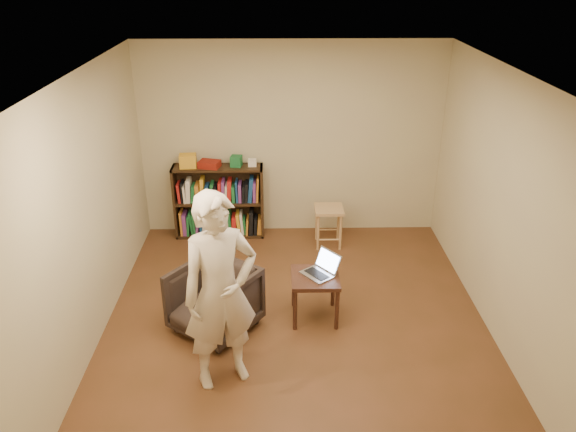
{
  "coord_description": "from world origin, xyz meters",
  "views": [
    {
      "loc": [
        -0.18,
        -4.9,
        3.55
      ],
      "look_at": [
        -0.08,
        0.35,
        1.09
      ],
      "focal_mm": 35.0,
      "sensor_mm": 36.0,
      "label": 1
    }
  ],
  "objects_px": {
    "armchair": "(214,300)",
    "side_table": "(315,283)",
    "bookshelf": "(219,205)",
    "stool": "(329,215)",
    "laptop": "(321,269)",
    "person": "(220,292)"
  },
  "relations": [
    {
      "from": "armchair",
      "to": "side_table",
      "type": "bearing_deg",
      "value": 46.65
    },
    {
      "from": "bookshelf",
      "to": "stool",
      "type": "relative_size",
      "value": 2.23
    },
    {
      "from": "armchair",
      "to": "bookshelf",
      "type": "bearing_deg",
      "value": 130.11
    },
    {
      "from": "armchair",
      "to": "laptop",
      "type": "height_order",
      "value": "laptop"
    },
    {
      "from": "bookshelf",
      "to": "stool",
      "type": "bearing_deg",
      "value": -13.08
    },
    {
      "from": "laptop",
      "to": "stool",
      "type": "bearing_deg",
      "value": 133.9
    },
    {
      "from": "bookshelf",
      "to": "stool",
      "type": "height_order",
      "value": "bookshelf"
    },
    {
      "from": "bookshelf",
      "to": "side_table",
      "type": "relative_size",
      "value": 2.36
    },
    {
      "from": "person",
      "to": "laptop",
      "type": "bearing_deg",
      "value": 21.66
    },
    {
      "from": "stool",
      "to": "side_table",
      "type": "xyz_separation_m",
      "value": [
        -0.28,
        -1.65,
        -0.01
      ]
    },
    {
      "from": "stool",
      "to": "armchair",
      "type": "height_order",
      "value": "armchair"
    },
    {
      "from": "armchair",
      "to": "laptop",
      "type": "relative_size",
      "value": 1.7
    },
    {
      "from": "bookshelf",
      "to": "person",
      "type": "height_order",
      "value": "person"
    },
    {
      "from": "bookshelf",
      "to": "laptop",
      "type": "relative_size",
      "value": 2.68
    },
    {
      "from": "stool",
      "to": "person",
      "type": "bearing_deg",
      "value": -114.27
    },
    {
      "from": "side_table",
      "to": "laptop",
      "type": "distance_m",
      "value": 0.16
    },
    {
      "from": "side_table",
      "to": "person",
      "type": "relative_size",
      "value": 0.28
    },
    {
      "from": "side_table",
      "to": "stool",
      "type": "bearing_deg",
      "value": 80.26
    },
    {
      "from": "armchair",
      "to": "stool",
      "type": "bearing_deg",
      "value": 90.59
    },
    {
      "from": "stool",
      "to": "armchair",
      "type": "distance_m",
      "value": 2.27
    },
    {
      "from": "armchair",
      "to": "person",
      "type": "xyz_separation_m",
      "value": [
        0.16,
        -0.74,
        0.57
      ]
    },
    {
      "from": "bookshelf",
      "to": "side_table",
      "type": "xyz_separation_m",
      "value": [
        1.18,
        -1.99,
        -0.02
      ]
    }
  ]
}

